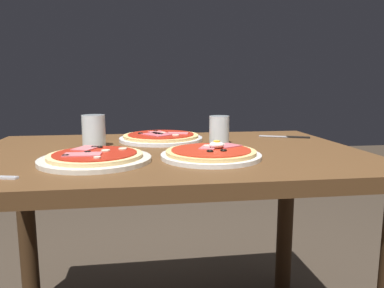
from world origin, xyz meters
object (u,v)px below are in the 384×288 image
(dining_table, at_px, (169,185))
(pizza_across_left, at_px, (161,137))
(knife, at_px, (288,137))
(water_glass_near, at_px, (94,133))
(pizza_foreground, at_px, (211,154))
(water_glass_far, at_px, (219,132))
(pizza_across_right, at_px, (95,158))

(dining_table, bearing_deg, pizza_across_left, 92.75)
(dining_table, distance_m, knife, 0.54)
(dining_table, xyz_separation_m, water_glass_near, (-0.24, 0.10, 0.16))
(pizza_across_left, distance_m, knife, 0.50)
(pizza_foreground, height_order, pizza_across_left, pizza_foreground)
(dining_table, bearing_deg, water_glass_far, 28.39)
(pizza_across_left, xyz_separation_m, pizza_across_right, (-0.20, -0.35, -0.00))
(dining_table, distance_m, pizza_foreground, 0.22)
(pizza_across_right, relative_size, knife, 1.61)
(pizza_across_right, bearing_deg, knife, 27.09)
(water_glass_near, bearing_deg, pizza_across_left, 24.05)
(water_glass_near, relative_size, knife, 0.57)
(pizza_foreground, relative_size, pizza_across_left, 0.93)
(dining_table, relative_size, knife, 6.54)
(pizza_across_right, distance_m, knife, 0.78)
(pizza_across_left, bearing_deg, dining_table, -87.25)
(pizza_across_right, relative_size, water_glass_far, 3.06)
(pizza_foreground, height_order, pizza_across_right, pizza_foreground)
(dining_table, xyz_separation_m, knife, (0.49, 0.21, 0.12))
(dining_table, distance_m, water_glass_far, 0.26)
(pizza_across_left, distance_m, water_glass_far, 0.23)
(knife, bearing_deg, pizza_foreground, -137.09)
(water_glass_near, distance_m, knife, 0.74)
(pizza_across_right, bearing_deg, pizza_across_left, 60.48)
(pizza_across_left, distance_m, pizza_across_right, 0.40)
(pizza_across_left, bearing_deg, water_glass_near, -155.95)
(dining_table, xyz_separation_m, pizza_across_left, (-0.01, 0.21, 0.13))
(pizza_across_right, relative_size, water_glass_near, 2.82)
(knife, bearing_deg, pizza_across_left, -179.42)
(knife, bearing_deg, dining_table, -156.59)
(water_glass_near, xyz_separation_m, water_glass_far, (0.43, -0.00, -0.00))
(dining_table, distance_m, pizza_across_right, 0.28)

